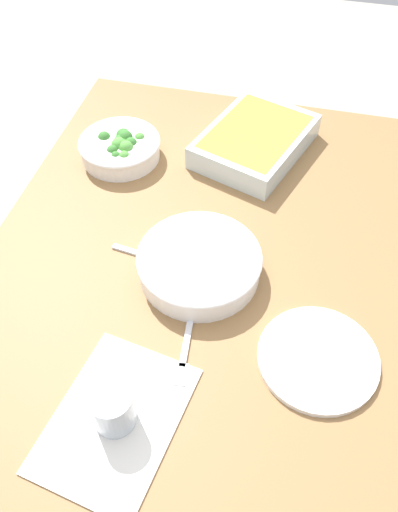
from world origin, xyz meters
The scene contains 10 objects.
ground_plane centered at (0.00, 0.00, 0.00)m, with size 6.00×6.00×0.00m, color #B2A899.
dining_table centered at (0.00, 0.00, 0.65)m, with size 1.20×0.90×0.74m.
placemat centered at (0.38, -0.05, 0.74)m, with size 0.28×0.20×0.00m, color silver.
stew_bowl centered at (0.04, 0.01, 0.77)m, with size 0.25×0.25×0.06m.
broccoli_bowl centered at (-0.27, -0.27, 0.77)m, with size 0.20×0.20×0.07m.
baking_dish centered at (-0.37, 0.05, 0.77)m, with size 0.36×0.31×0.06m.
drink_cup centered at (0.38, -0.05, 0.78)m, with size 0.07×0.07×0.08m.
side_plate centered at (0.19, 0.27, 0.75)m, with size 0.22×0.22×0.01m, color white.
spoon_by_stew centered at (0.03, -0.07, 0.74)m, with size 0.04×0.18×0.01m.
fork_on_table centered at (0.23, 0.03, 0.74)m, with size 0.18×0.03×0.01m.
Camera 1 is at (0.71, 0.17, 1.60)m, focal length 37.32 mm.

